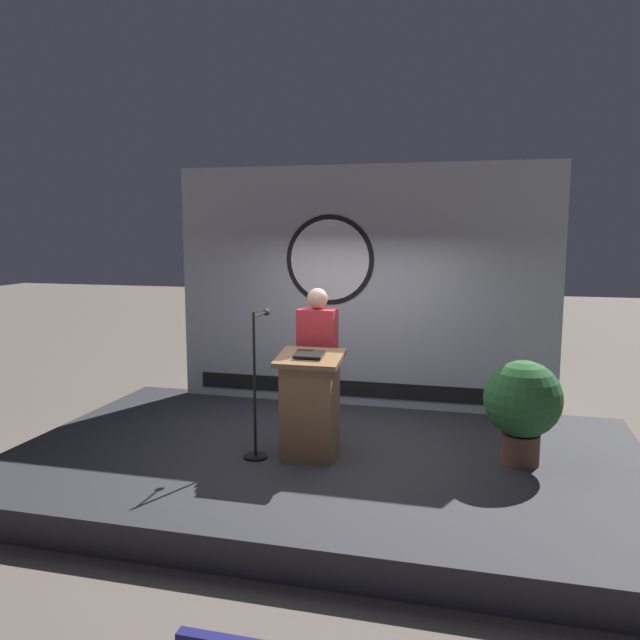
{
  "coord_description": "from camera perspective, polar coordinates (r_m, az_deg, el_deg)",
  "views": [
    {
      "loc": [
        1.54,
        -6.13,
        2.57
      ],
      "look_at": [
        -0.11,
        0.2,
        1.64
      ],
      "focal_mm": 35.85,
      "sensor_mm": 36.0,
      "label": 1
    }
  ],
  "objects": [
    {
      "name": "stage_platform",
      "position": [
        6.76,
        0.48,
        -12.85
      ],
      "size": [
        6.4,
        4.0,
        0.3
      ],
      "primitive_type": "cube",
      "color": "#333338",
      "rests_on": "ground"
    },
    {
      "name": "speaker_person",
      "position": [
        6.78,
        -0.23,
        -4.0
      ],
      "size": [
        0.4,
        0.26,
        1.66
      ],
      "color": "black",
      "rests_on": "stage_platform"
    },
    {
      "name": "podium",
      "position": [
        6.39,
        -0.91,
        -7.66
      ],
      "size": [
        0.64,
        0.5,
        1.09
      ],
      "color": "olive",
      "rests_on": "stage_platform"
    },
    {
      "name": "banner_display",
      "position": [
        8.16,
        3.6,
        2.88
      ],
      "size": [
        4.87,
        0.12,
        3.07
      ],
      "color": "#B2B7C1",
      "rests_on": "stage_platform"
    },
    {
      "name": "microphone_stand",
      "position": [
        6.46,
        -5.67,
        -7.66
      ],
      "size": [
        0.24,
        0.54,
        1.47
      ],
      "color": "black",
      "rests_on": "stage_platform"
    },
    {
      "name": "ground_plane",
      "position": [
        6.82,
        0.48,
        -14.02
      ],
      "size": [
        40.0,
        40.0,
        0.0
      ],
      "primitive_type": "plane",
      "color": "#6B6056"
    },
    {
      "name": "potted_plant",
      "position": [
        6.5,
        17.64,
        -7.09
      ],
      "size": [
        0.75,
        0.75,
        1.02
      ],
      "color": "brown",
      "rests_on": "stage_platform"
    }
  ]
}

